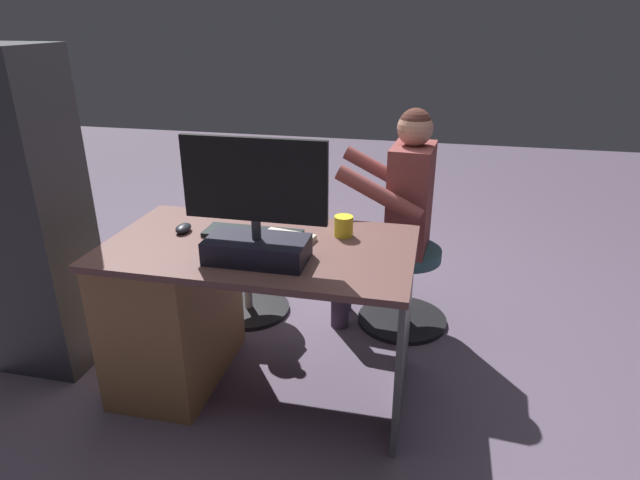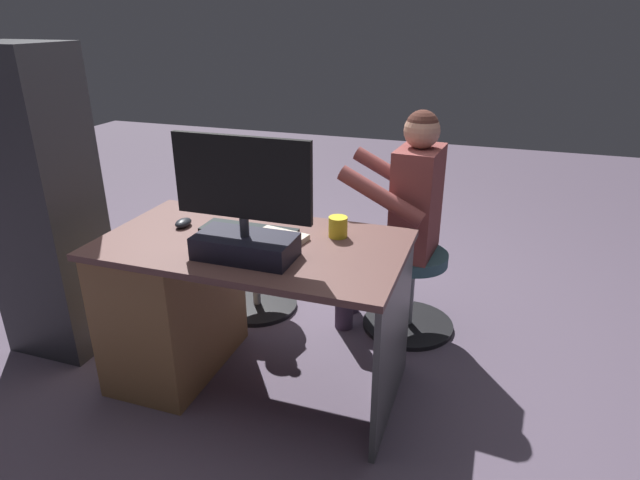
% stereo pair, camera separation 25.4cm
% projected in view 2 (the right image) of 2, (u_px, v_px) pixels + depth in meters
% --- Properties ---
extents(ground_plane, '(10.00, 10.00, 0.00)m').
position_uv_depth(ground_plane, '(285.00, 344.00, 2.80)').
color(ground_plane, '#5E5064').
extents(desk, '(1.28, 0.72, 0.71)m').
position_uv_depth(desk, '(192.00, 298.00, 2.47)').
color(desk, brown).
rests_on(desk, ground_plane).
extents(monitor, '(0.55, 0.20, 0.48)m').
position_uv_depth(monitor, '(244.00, 220.00, 2.04)').
color(monitor, black).
rests_on(monitor, desk).
extents(keyboard, '(0.42, 0.14, 0.02)m').
position_uv_depth(keyboard, '(249.00, 231.00, 2.33)').
color(keyboard, black).
rests_on(keyboard, desk).
extents(computer_mouse, '(0.06, 0.10, 0.04)m').
position_uv_depth(computer_mouse, '(183.00, 223.00, 2.39)').
color(computer_mouse, '#21242B').
rests_on(computer_mouse, desk).
extents(cup, '(0.08, 0.08, 0.09)m').
position_uv_depth(cup, '(338.00, 227.00, 2.27)').
color(cup, yellow).
rests_on(cup, desk).
extents(tv_remote, '(0.06, 0.15, 0.02)m').
position_uv_depth(tv_remote, '(220.00, 235.00, 2.28)').
color(tv_remote, black).
rests_on(tv_remote, desk).
extents(notebook_binder, '(0.28, 0.34, 0.02)m').
position_uv_depth(notebook_binder, '(268.00, 244.00, 2.19)').
color(notebook_binder, beige).
rests_on(notebook_binder, desk).
extents(office_chair_teddy, '(0.47, 0.47, 0.45)m').
position_uv_depth(office_chair_teddy, '(255.00, 268.00, 3.06)').
color(office_chair_teddy, black).
rests_on(office_chair_teddy, ground_plane).
extents(teddy_bear, '(0.24, 0.24, 0.35)m').
position_uv_depth(teddy_bear, '(253.00, 209.00, 2.93)').
color(teddy_bear, olive).
rests_on(teddy_bear, office_chair_teddy).
extents(visitor_chair, '(0.49, 0.49, 0.45)m').
position_uv_depth(visitor_chair, '(410.00, 287.00, 2.86)').
color(visitor_chair, black).
rests_on(visitor_chair, ground_plane).
extents(person, '(0.51, 0.51, 1.18)m').
position_uv_depth(person, '(401.00, 208.00, 2.71)').
color(person, brown).
rests_on(person, ground_plane).
extents(equipment_rack, '(0.44, 0.36, 1.48)m').
position_uv_depth(equipment_rack, '(43.00, 207.00, 2.55)').
color(equipment_rack, '#2F2F33').
rests_on(equipment_rack, ground_plane).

